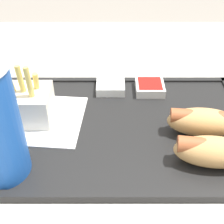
# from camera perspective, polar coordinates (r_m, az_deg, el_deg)

# --- Properties ---
(food_tray) EXTENTS (0.47, 0.29, 0.01)m
(food_tray) POSITION_cam_1_polar(r_m,az_deg,el_deg) (0.53, -0.00, -2.94)
(food_tray) COLOR black
(food_tray) RESTS_ON dining_table
(paper_napkin) EXTENTS (0.17, 0.15, 0.00)m
(paper_napkin) POSITION_cam_1_polar(r_m,az_deg,el_deg) (0.55, -13.65, -1.18)
(paper_napkin) COLOR white
(paper_napkin) RESTS_ON food_tray
(hot_dog_far) EXTENTS (0.12, 0.06, 0.05)m
(hot_dog_far) POSITION_cam_1_polar(r_m,az_deg,el_deg) (0.47, 18.14, -6.77)
(hot_dog_far) COLOR tan
(hot_dog_far) RESTS_ON food_tray
(hot_dog_near) EXTENTS (0.12, 0.06, 0.05)m
(hot_dog_near) POSITION_cam_1_polar(r_m,az_deg,el_deg) (0.52, 16.33, -1.55)
(hot_dog_near) COLOR tan
(hot_dog_near) RESTS_ON food_tray
(fries_carton) EXTENTS (0.09, 0.07, 0.11)m
(fries_carton) POSITION_cam_1_polar(r_m,az_deg,el_deg) (0.54, -15.53, 1.36)
(fries_carton) COLOR silver
(fries_carton) RESTS_ON food_tray
(sauce_cup_mayo) EXTENTS (0.05, 0.05, 0.02)m
(sauce_cup_mayo) POSITION_cam_1_polar(r_m,az_deg,el_deg) (0.61, -0.27, 4.87)
(sauce_cup_mayo) COLOR silver
(sauce_cup_mayo) RESTS_ON food_tray
(sauce_cup_ketchup) EXTENTS (0.05, 0.05, 0.02)m
(sauce_cup_ketchup) POSITION_cam_1_polar(r_m,az_deg,el_deg) (0.61, 6.92, 4.60)
(sauce_cup_ketchup) COLOR silver
(sauce_cup_ketchup) RESTS_ON food_tray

